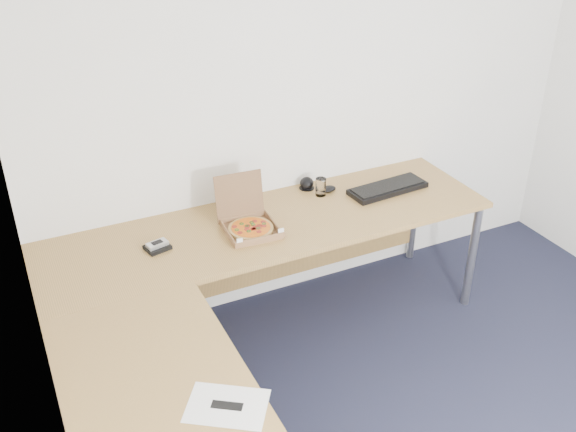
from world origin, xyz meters
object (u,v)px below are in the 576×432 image
pizza_box (250,225)px  drinking_glass (321,187)px  keyboard (388,188)px  desk (245,283)px  wallet (157,247)px

pizza_box → drinking_glass: (0.53, 0.19, 0.02)m
pizza_box → keyboard: (0.92, 0.07, -0.02)m
drinking_glass → keyboard: bearing=-17.3°
desk → pizza_box: bearing=64.3°
desk → keyboard: (1.11, 0.47, 0.04)m
keyboard → pizza_box: bearing=-179.6°
desk → drinking_glass: 0.94m
keyboard → wallet: size_ratio=4.08×
pizza_box → wallet: 0.50m
pizza_box → wallet: bearing=179.8°
keyboard → wallet: keyboard is taller
drinking_glass → keyboard: size_ratio=0.22×
pizza_box → drinking_glass: bearing=23.6°
wallet → desk: bearing=-68.3°
desk → pizza_box: size_ratio=8.06×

